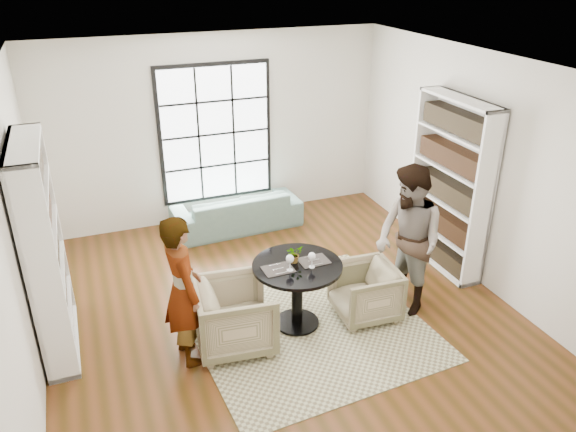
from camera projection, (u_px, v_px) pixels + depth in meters
name	position (u px, v px, depth m)	size (l,w,h in m)	color
ground	(281.00, 310.00, 7.03)	(6.00, 6.00, 0.00)	#5C3116
room_shell	(266.00, 202.00, 6.95)	(6.00, 6.01, 6.00)	silver
rug	(308.00, 326.00, 6.72)	(2.63, 2.63, 0.01)	#B3B186
pedestal_table	(297.00, 282.00, 6.52)	(1.04, 1.04, 0.83)	black
sofa	(237.00, 211.00, 9.01)	(2.03, 0.79, 0.59)	gray
armchair_left	(235.00, 316.00, 6.25)	(0.84, 0.87, 0.79)	#C5BF8C
armchair_right	(365.00, 292.00, 6.80)	(0.72, 0.74, 0.67)	tan
person_left	(183.00, 290.00, 5.88)	(0.62, 0.41, 1.71)	gray
person_right	(409.00, 241.00, 6.72)	(0.91, 0.71, 1.87)	gray
placemat_left	(278.00, 269.00, 6.31)	(0.34, 0.26, 0.01)	#282523
placemat_right	(314.00, 261.00, 6.48)	(0.34, 0.26, 0.01)	#282523
cutlery_left	(278.00, 269.00, 6.31)	(0.14, 0.22, 0.01)	#BCBCC0
cutlery_right	(314.00, 260.00, 6.48)	(0.14, 0.22, 0.01)	#BCBCC0
wine_glass_left	(290.00, 259.00, 6.23)	(0.09, 0.09, 0.20)	silver
wine_glass_right	(312.00, 257.00, 6.30)	(0.09, 0.09, 0.19)	silver
flower_centerpiece	(294.00, 254.00, 6.43)	(0.19, 0.16, 0.21)	gray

